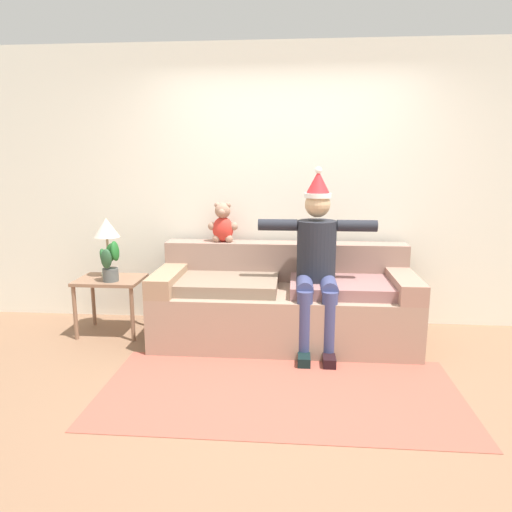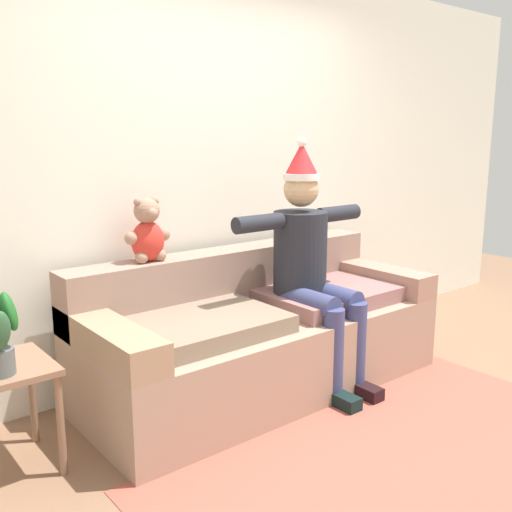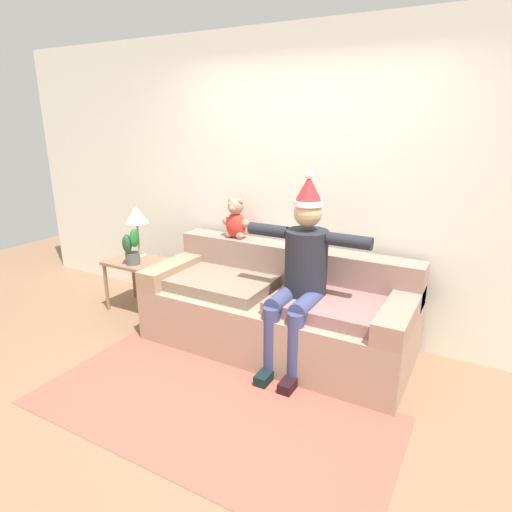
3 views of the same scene
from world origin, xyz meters
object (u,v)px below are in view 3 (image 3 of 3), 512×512
at_px(side_table, 137,268).
at_px(potted_plant, 131,247).
at_px(person_seated, 301,271).
at_px(teddy_bear, 236,220).
at_px(table_lamp, 137,217).
at_px(couch, 277,310).

bearing_deg(side_table, potted_plant, -64.97).
bearing_deg(person_seated, potted_plant, 178.21).
distance_m(teddy_bear, table_lamp, 1.09).
bearing_deg(person_seated, table_lamp, 172.57).
bearing_deg(potted_plant, table_lamp, 115.04).
distance_m(person_seated, side_table, 1.94).
distance_m(side_table, table_lamp, 0.52).
bearing_deg(couch, table_lamp, 176.86).
relative_size(teddy_bear, potted_plant, 0.99).
bearing_deg(potted_plant, person_seated, -1.79).
relative_size(person_seated, side_table, 2.62).
xyz_separation_m(couch, person_seated, (0.28, -0.16, 0.46)).
relative_size(person_seated, potted_plant, 4.05).
xyz_separation_m(person_seated, teddy_bear, (-0.88, 0.46, 0.21)).
bearing_deg(couch, teddy_bear, 153.51).
bearing_deg(teddy_bear, couch, -26.49).
bearing_deg(teddy_bear, table_lamp, -168.98).
height_order(couch, person_seated, person_seated).
height_order(person_seated, potted_plant, person_seated).
bearing_deg(side_table, teddy_bear, 16.25).
xyz_separation_m(person_seated, table_lamp, (-1.94, 0.25, 0.17)).
relative_size(couch, side_table, 3.86).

